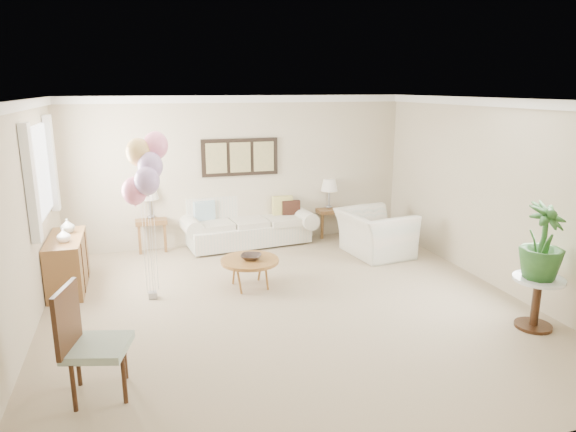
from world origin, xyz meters
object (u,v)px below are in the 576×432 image
object	(u,v)px
sofa	(248,225)
armchair	(375,233)
accent_chair	(88,340)
coffee_table	(250,261)
balloon_cluster	(145,168)

from	to	relation	value
sofa	armchair	xyz separation A→B (m)	(1.91, -1.22, 0.03)
accent_chair	coffee_table	bearing A→B (deg)	47.78
balloon_cluster	armchair	bearing A→B (deg)	13.11
accent_chair	balloon_cluster	bearing A→B (deg)	73.52
coffee_table	sofa	bearing A→B (deg)	78.64
armchair	balloon_cluster	size ratio (longest dim) A/B	0.52
accent_chair	balloon_cluster	distance (m)	2.53
sofa	armchair	world-z (taller)	sofa
coffee_table	accent_chair	bearing A→B (deg)	-132.22
accent_chair	balloon_cluster	size ratio (longest dim) A/B	0.49
coffee_table	armchair	bearing A→B (deg)	19.72
sofa	accent_chair	xyz separation A→B (m)	(-2.36, -4.20, 0.22)
armchair	balloon_cluster	xyz separation A→B (m)	(-3.64, -0.85, 1.38)
armchair	accent_chair	xyz separation A→B (m)	(-4.27, -2.98, 0.18)
armchair	sofa	bearing A→B (deg)	50.38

